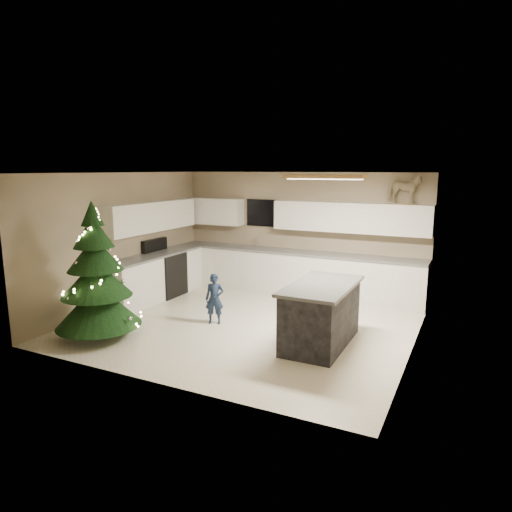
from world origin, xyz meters
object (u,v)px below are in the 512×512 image
at_px(bar_stool, 295,312).
at_px(christmas_tree, 97,283).
at_px(rocking_horse, 404,189).
at_px(island, 321,314).
at_px(toddler, 215,299).

height_order(bar_stool, christmas_tree, christmas_tree).
bearing_deg(rocking_horse, bar_stool, 154.12).
xyz_separation_m(bar_stool, rocking_horse, (1.12, 2.74, 1.80)).
xyz_separation_m(island, rocking_horse, (0.74, 2.64, 1.81)).
bearing_deg(toddler, rocking_horse, 18.97).
bearing_deg(island, rocking_horse, 74.44).
relative_size(island, bar_stool, 2.61).
xyz_separation_m(island, toddler, (-1.96, 0.11, -0.04)).
bearing_deg(christmas_tree, rocking_horse, 44.31).
height_order(christmas_tree, rocking_horse, rocking_horse).
distance_m(bar_stool, toddler, 1.59).
bearing_deg(bar_stool, toddler, 172.53).
bearing_deg(toddler, bar_stool, -31.71).
distance_m(bar_stool, christmas_tree, 3.16).
relative_size(bar_stool, toddler, 0.74).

